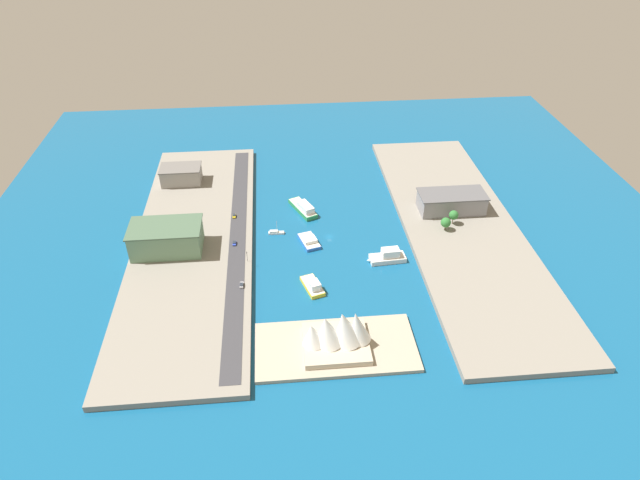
{
  "coord_description": "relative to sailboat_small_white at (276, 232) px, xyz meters",
  "views": [
    {
      "loc": [
        31.46,
        276.59,
        193.98
      ],
      "look_at": [
        6.66,
        8.46,
        3.91
      ],
      "focal_mm": 30.95,
      "sensor_mm": 36.0,
      "label": 1
    }
  ],
  "objects": [
    {
      "name": "ground_plane",
      "position": [
        -32.76,
        6.35,
        -0.99
      ],
      "size": [
        440.0,
        440.0,
        0.0
      ],
      "primitive_type": "plane",
      "color": "#145684"
    },
    {
      "name": "ferry_white_commuter",
      "position": [
        -63.89,
        33.32,
        1.86
      ],
      "size": [
        23.05,
        10.22,
        7.85
      ],
      "color": "silver",
      "rests_on": "ground_plane"
    },
    {
      "name": "warehouse_low_gray",
      "position": [
        -113.58,
        -11.75,
        8.69
      ],
      "size": [
        42.8,
        19.99,
        12.44
      ],
      "color": "gray",
      "rests_on": "quay_west"
    },
    {
      "name": "opera_landmark",
      "position": [
        -26.24,
        99.55,
        9.83
      ],
      "size": [
        33.77,
        28.23,
        21.5
      ],
      "color": "#BCAD93",
      "rests_on": "peninsula_point"
    },
    {
      "name": "terminal_long_green",
      "position": [
        63.03,
        15.39,
        10.58
      ],
      "size": [
        41.28,
        24.97,
        16.22
      ],
      "color": "slate",
      "rests_on": "quay_east"
    },
    {
      "name": "hatchback_blue",
      "position": [
        24.8,
        13.81,
        3.32
      ],
      "size": [
        2.03,
        4.42,
        1.5
      ],
      "color": "black",
      "rests_on": "road_strip"
    },
    {
      "name": "sailboat_small_white",
      "position": [
        0.0,
        0.0,
        0.0
      ],
      "size": [
        10.66,
        3.04,
        9.26
      ],
      "color": "white",
      "rests_on": "ground_plane"
    },
    {
      "name": "taxi_yellow_cab",
      "position": [
        25.98,
        -16.36,
        3.32
      ],
      "size": [
        2.1,
        4.65,
        1.48
      ],
      "color": "black",
      "rests_on": "road_strip"
    },
    {
      "name": "quay_east",
      "position": [
        49.48,
        6.35,
        0.72
      ],
      "size": [
        70.0,
        240.0,
        3.43
      ],
      "primitive_type": "cube",
      "color": "gray",
      "rests_on": "ground_plane"
    },
    {
      "name": "quay_west",
      "position": [
        -114.99,
        6.35,
        0.72
      ],
      "size": [
        70.0,
        240.0,
        3.43
      ],
      "primitive_type": "cube",
      "color": "gray",
      "rests_on": "ground_plane"
    },
    {
      "name": "road_strip",
      "position": [
        23.16,
        6.35,
        2.51
      ],
      "size": [
        9.7,
        228.0,
        0.15
      ],
      "primitive_type": "cube",
      "color": "#38383D",
      "rests_on": "quay_east"
    },
    {
      "name": "traffic_light_waterfront",
      "position": [
        16.85,
        31.11,
        6.78
      ],
      "size": [
        0.36,
        0.36,
        6.5
      ],
      "color": "black",
      "rests_on": "quay_east"
    },
    {
      "name": "catamaran_blue",
      "position": [
        -19.81,
        11.69,
        0.56
      ],
      "size": [
        13.66,
        20.33,
        4.09
      ],
      "color": "blue",
      "rests_on": "ground_plane"
    },
    {
      "name": "carpark_squat_concrete",
      "position": [
        63.94,
        -65.26,
        8.42
      ],
      "size": [
        28.0,
        17.83,
        11.9
      ],
      "color": "gray",
      "rests_on": "quay_east"
    },
    {
      "name": "park_tree_cluster",
      "position": [
        -108.74,
        3.16,
        8.15
      ],
      "size": [
        15.08,
        21.68,
        9.31
      ],
      "color": "brown",
      "rests_on": "quay_west"
    },
    {
      "name": "ferry_yellow_fast",
      "position": [
        -18.56,
        54.67,
        1.14
      ],
      "size": [
        12.86,
        20.57,
        6.47
      ],
      "color": "yellow",
      "rests_on": "ground_plane"
    },
    {
      "name": "sedan_silver",
      "position": [
        19.6,
        53.11,
        3.36
      ],
      "size": [
        2.09,
        4.87,
        1.58
      ],
      "color": "black",
      "rests_on": "road_strip"
    },
    {
      "name": "ferry_green_doubledeck",
      "position": [
        -18.84,
        -24.37,
        1.65
      ],
      "size": [
        18.17,
        28.65,
        6.88
      ],
      "color": "#2D8C4C",
      "rests_on": "ground_plane"
    },
    {
      "name": "peninsula_point",
      "position": [
        -25.77,
        99.55,
        0.01
      ],
      "size": [
        76.5,
        37.28,
        2.0
      ],
      "primitive_type": "cube",
      "color": "#A89E89",
      "rests_on": "ground_plane"
    }
  ]
}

